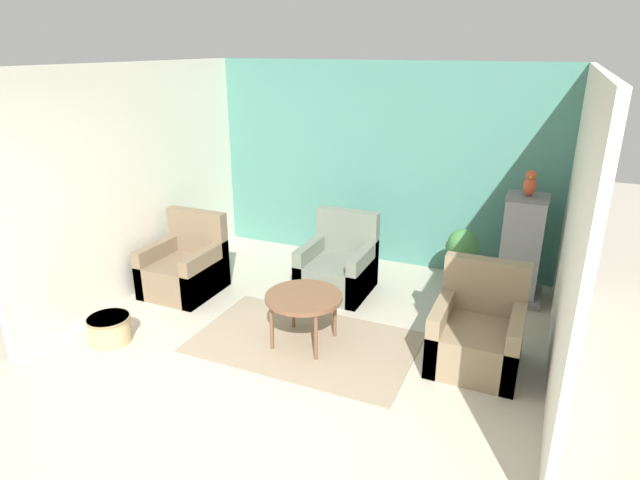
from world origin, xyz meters
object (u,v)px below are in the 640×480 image
coffee_table (304,300)px  birdcage (521,250)px  armchair_left (185,268)px  armchair_right (477,335)px  wicker_basket (110,328)px  armchair_middle (338,268)px  potted_plant (462,252)px  parrot (530,184)px

coffee_table → birdcage: size_ratio=0.61×
birdcage → armchair_left: bearing=-159.0°
armchair_right → wicker_basket: size_ratio=2.21×
coffee_table → armchair_middle: (-0.15, 1.26, -0.19)m
armchair_middle → potted_plant: armchair_middle is taller
birdcage → potted_plant: (-0.64, -0.05, -0.10)m
armchair_left → armchair_middle: bearing=24.3°
armchair_right → armchair_middle: (-1.74, 0.93, 0.00)m
armchair_left → parrot: 4.01m
armchair_middle → potted_plant: 1.46m
armchair_middle → potted_plant: size_ratio=1.21×
coffee_table → parrot: (1.81, 1.90, 0.88)m
armchair_left → birdcage: bearing=21.0°
armchair_right → parrot: parrot is taller
armchair_middle → birdcage: size_ratio=0.75×
wicker_basket → armchair_right: bearing=17.7°
armchair_left → potted_plant: (2.97, 1.33, 0.20)m
coffee_table → potted_plant: (1.17, 1.85, 0.02)m
armchair_middle → potted_plant: (1.32, 0.59, 0.20)m
armchair_middle → wicker_basket: bearing=-128.9°
armchair_left → armchair_right: 3.39m
potted_plant → parrot: bearing=4.9°
armchair_middle → wicker_basket: size_ratio=2.21×
armchair_right → birdcage: bearing=82.0°
coffee_table → wicker_basket: 1.94m
armchair_right → wicker_basket: bearing=-162.3°
birdcage → coffee_table: bearing=-133.6°
parrot → potted_plant: parrot is taller
armchair_right → birdcage: size_ratio=0.75×
armchair_middle → potted_plant: bearing=24.0°
wicker_basket → potted_plant: bearing=41.4°
armchair_right → coffee_table: bearing=-168.3°
parrot → birdcage: bearing=-90.0°
armchair_middle → armchair_left: bearing=-155.7°
parrot → wicker_basket: (-3.58, -2.64, -1.21)m
birdcage → parrot: size_ratio=4.19×
potted_plant → birdcage: bearing=4.7°
armchair_left → armchair_right: size_ratio=1.00×
wicker_basket → armchair_left: bearing=91.3°
birdcage → potted_plant: bearing=-175.3°
armchair_right → armchair_middle: bearing=151.8°
armchair_left → parrot: size_ratio=3.15×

